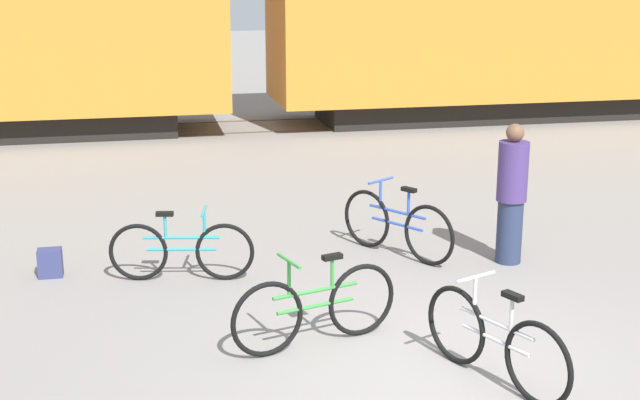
{
  "coord_description": "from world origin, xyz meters",
  "views": [
    {
      "loc": [
        -2.58,
        -6.98,
        3.65
      ],
      "look_at": [
        -0.63,
        2.21,
        1.1
      ],
      "focal_mm": 50.0,
      "sensor_mm": 36.0,
      "label": 1
    }
  ],
  "objects_px": {
    "bicycle_teal": "(182,250)",
    "person_in_purple": "(512,194)",
    "bicycle_green": "(316,307)",
    "freight_train": "(249,2)",
    "bicycle_blue": "(397,225)",
    "backpack": "(50,263)",
    "bicycle_silver": "(495,341)"
  },
  "relations": [
    {
      "from": "freight_train",
      "to": "bicycle_teal",
      "type": "height_order",
      "value": "freight_train"
    },
    {
      "from": "bicycle_silver",
      "to": "person_in_purple",
      "type": "relative_size",
      "value": 0.93
    },
    {
      "from": "bicycle_silver",
      "to": "person_in_purple",
      "type": "xyz_separation_m",
      "value": [
        1.46,
        3.02,
        0.48
      ]
    },
    {
      "from": "bicycle_blue",
      "to": "backpack",
      "type": "height_order",
      "value": "bicycle_blue"
    },
    {
      "from": "freight_train",
      "to": "bicycle_blue",
      "type": "xyz_separation_m",
      "value": [
        0.6,
        -9.3,
        -2.33
      ]
    },
    {
      "from": "freight_train",
      "to": "bicycle_silver",
      "type": "relative_size",
      "value": 36.35
    },
    {
      "from": "freight_train",
      "to": "bicycle_silver",
      "type": "distance_m",
      "value": 13.07
    },
    {
      "from": "bicycle_silver",
      "to": "bicycle_green",
      "type": "relative_size",
      "value": 0.94
    },
    {
      "from": "bicycle_green",
      "to": "person_in_purple",
      "type": "relative_size",
      "value": 0.99
    },
    {
      "from": "bicycle_green",
      "to": "bicycle_teal",
      "type": "bearing_deg",
      "value": 118.76
    },
    {
      "from": "bicycle_silver",
      "to": "bicycle_blue",
      "type": "bearing_deg",
      "value": 87.29
    },
    {
      "from": "freight_train",
      "to": "person_in_purple",
      "type": "height_order",
      "value": "freight_train"
    },
    {
      "from": "freight_train",
      "to": "bicycle_green",
      "type": "distance_m",
      "value": 12.02
    },
    {
      "from": "bicycle_green",
      "to": "freight_train",
      "type": "bearing_deg",
      "value": 85.36
    },
    {
      "from": "bicycle_teal",
      "to": "bicycle_blue",
      "type": "bearing_deg",
      "value": 7.15
    },
    {
      "from": "person_in_purple",
      "to": "backpack",
      "type": "distance_m",
      "value": 5.61
    },
    {
      "from": "bicycle_teal",
      "to": "person_in_purple",
      "type": "height_order",
      "value": "person_in_purple"
    },
    {
      "from": "freight_train",
      "to": "bicycle_blue",
      "type": "height_order",
      "value": "freight_train"
    },
    {
      "from": "freight_train",
      "to": "bicycle_silver",
      "type": "xyz_separation_m",
      "value": [
        0.43,
        -12.85,
        -2.34
      ]
    },
    {
      "from": "backpack",
      "to": "bicycle_green",
      "type": "bearing_deg",
      "value": -43.6
    },
    {
      "from": "bicycle_teal",
      "to": "backpack",
      "type": "bearing_deg",
      "value": 163.79
    },
    {
      "from": "bicycle_teal",
      "to": "bicycle_green",
      "type": "xyz_separation_m",
      "value": [
        1.16,
        -2.11,
        0.03
      ]
    },
    {
      "from": "freight_train",
      "to": "bicycle_teal",
      "type": "xyz_separation_m",
      "value": [
        -2.11,
        -9.64,
        -2.37
      ]
    },
    {
      "from": "bicycle_green",
      "to": "bicycle_blue",
      "type": "bearing_deg",
      "value": 57.63
    },
    {
      "from": "bicycle_silver",
      "to": "backpack",
      "type": "height_order",
      "value": "bicycle_silver"
    },
    {
      "from": "freight_train",
      "to": "bicycle_silver",
      "type": "bearing_deg",
      "value": -88.07
    },
    {
      "from": "bicycle_teal",
      "to": "bicycle_silver",
      "type": "relative_size",
      "value": 1.03
    },
    {
      "from": "bicycle_teal",
      "to": "bicycle_green",
      "type": "relative_size",
      "value": 0.97
    },
    {
      "from": "bicycle_green",
      "to": "person_in_purple",
      "type": "distance_m",
      "value": 3.47
    },
    {
      "from": "bicycle_teal",
      "to": "bicycle_blue",
      "type": "relative_size",
      "value": 1.1
    },
    {
      "from": "freight_train",
      "to": "bicycle_teal",
      "type": "distance_m",
      "value": 10.15
    },
    {
      "from": "freight_train",
      "to": "person_in_purple",
      "type": "bearing_deg",
      "value": -79.12
    }
  ]
}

